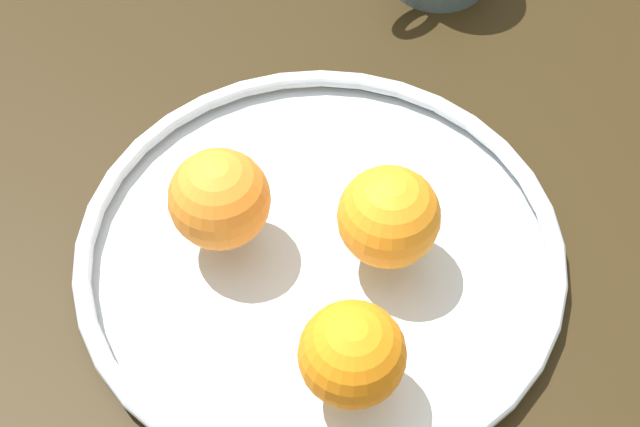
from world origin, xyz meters
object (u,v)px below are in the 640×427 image
object	(u,v)px
fruit_bowl	(320,249)
orange_back_right	(352,354)
orange_front_right	(219,199)
orange_back_left	(389,217)

from	to	relation	value
fruit_bowl	orange_back_right	xyz separation A→B (cm)	(5.53, 8.10, 3.91)
orange_back_right	fruit_bowl	bearing A→B (deg)	-124.33
fruit_bowl	orange_front_right	world-z (taller)	orange_front_right
orange_back_left	orange_front_right	bearing A→B (deg)	-52.04
fruit_bowl	orange_front_right	bearing A→B (deg)	-53.39
fruit_bowl	orange_back_right	world-z (taller)	orange_back_right
fruit_bowl	orange_back_right	bearing A→B (deg)	55.67
orange_back_left	orange_back_right	world-z (taller)	orange_back_left
orange_front_right	orange_back_left	distance (cm)	10.47
orange_back_left	orange_back_right	distance (cm)	9.57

